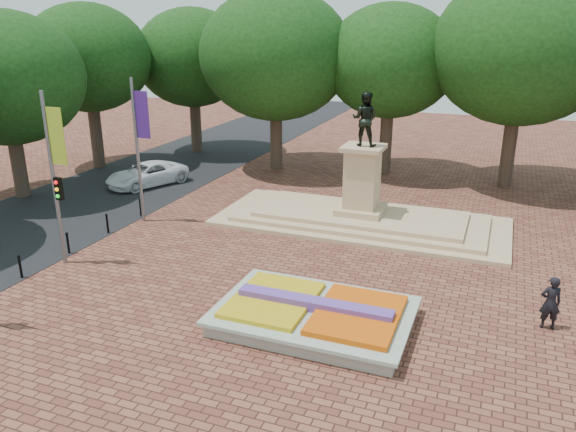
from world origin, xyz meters
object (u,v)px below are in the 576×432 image
at_px(monument, 361,207).
at_px(van, 147,174).
at_px(flower_bed, 315,314).
at_px(pedestrian, 550,303).

distance_m(monument, van, 13.88).
relative_size(flower_bed, pedestrian, 3.46).
xyz_separation_m(monument, van, (-13.74, 1.97, -0.19)).
bearing_deg(van, monument, 15.86).
xyz_separation_m(flower_bed, van, (-14.76, 11.97, 0.31)).
bearing_deg(flower_bed, van, 140.96).
xyz_separation_m(van, pedestrian, (21.87, -9.41, 0.22)).
bearing_deg(monument, pedestrian, -42.47).
relative_size(monument, van, 2.83).
distance_m(van, pedestrian, 23.81).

